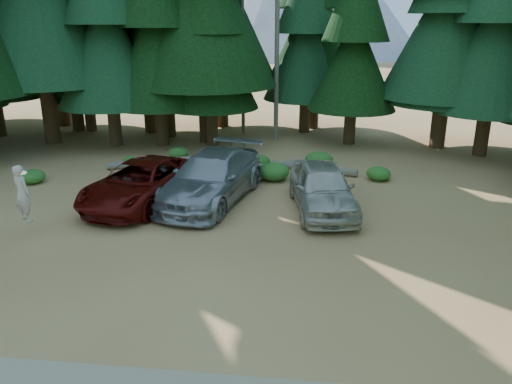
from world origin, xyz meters
TOP-DOWN VIEW (x-y plane):
  - ground at (0.00, 0.00)m, footprint 160.00×160.00m
  - forest_belt_north at (0.00, 15.00)m, footprint 36.00×7.00m
  - snag_front at (0.80, 14.50)m, footprint 0.24×0.24m
  - snag_back at (-1.20, 16.00)m, footprint 0.20×0.20m
  - red_pickup at (-3.20, 3.99)m, footprint 3.61×5.87m
  - silver_minivan_center at (-0.76, 4.54)m, footprint 3.62×6.29m
  - silver_minivan_right at (3.18, 3.99)m, footprint 2.67×5.02m
  - frisbee_player at (-5.80, 0.95)m, footprint 0.77×0.66m
  - log_left at (-4.10, 8.73)m, footprint 4.12×2.14m
  - log_mid at (2.88, 8.52)m, footprint 3.75×1.39m
  - log_right at (1.76, 9.12)m, footprint 4.07×2.43m
  - shrub_far_left at (-5.28, 8.71)m, footprint 0.77×0.77m
  - shrub_left at (-3.47, 10.00)m, footprint 0.96×0.96m
  - shrub_center_left at (1.27, 7.21)m, footprint 1.28×1.28m
  - shrub_center_right at (0.48, 8.97)m, footprint 1.01×1.01m
  - shrub_right at (5.54, 7.68)m, footprint 0.99×0.99m
  - shrub_far_right at (3.12, 9.32)m, footprint 1.24×1.24m
  - shrub_edge_west at (-8.32, 5.70)m, footprint 0.99×0.99m

SIDE VIEW (x-z plane):
  - ground at x=0.00m, z-range 0.00..0.00m
  - forest_belt_north at x=0.00m, z-range -11.00..11.00m
  - log_right at x=1.76m, z-range 0.00..0.29m
  - log_left at x=-4.10m, z-range 0.00..0.31m
  - log_mid at x=2.88m, z-range 0.00..0.31m
  - shrub_far_left at x=-5.28m, z-range 0.00..0.42m
  - shrub_left at x=-3.47m, z-range 0.00..0.53m
  - shrub_right at x=5.54m, z-range 0.00..0.55m
  - shrub_edge_west at x=-8.32m, z-range 0.00..0.55m
  - shrub_center_right at x=0.48m, z-range 0.00..0.55m
  - shrub_far_right at x=3.12m, z-range 0.00..0.68m
  - shrub_center_left at x=1.27m, z-range 0.00..0.70m
  - red_pickup at x=-3.20m, z-range 0.00..1.52m
  - silver_minivan_right at x=3.18m, z-range 0.00..1.63m
  - silver_minivan_center at x=-0.76m, z-range 0.00..1.72m
  - frisbee_player at x=-5.80m, z-range 0.42..2.20m
  - snag_back at x=-1.20m, z-range 0.00..10.00m
  - snag_front at x=0.80m, z-range 0.00..12.00m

